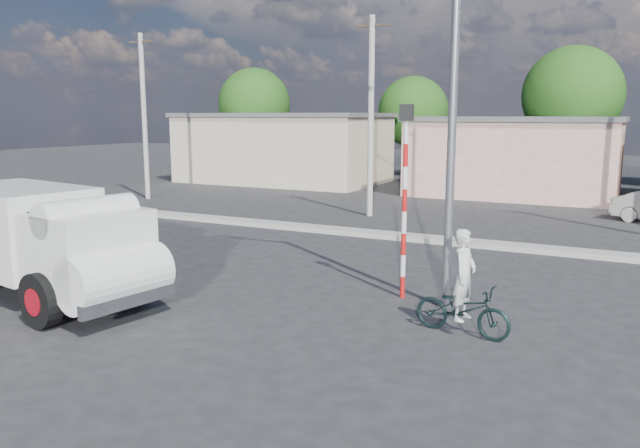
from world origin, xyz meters
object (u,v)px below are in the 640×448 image
at_px(cyclist, 463,290).
at_px(traffic_pole, 405,185).
at_px(streetlight, 446,74).
at_px(bicycle, 463,310).
at_px(truck, 46,241).

distance_m(cyclist, traffic_pole, 3.10).
bearing_deg(cyclist, streetlight, 38.92).
bearing_deg(bicycle, truck, 111.25).
distance_m(bicycle, cyclist, 0.38).
relative_size(bicycle, traffic_pole, 0.43).
xyz_separation_m(bicycle, streetlight, (-0.90, 1.50, 4.47)).
relative_size(truck, traffic_pole, 1.46).
relative_size(truck, cyclist, 3.65).
bearing_deg(truck, traffic_pole, 38.88).
xyz_separation_m(truck, bicycle, (8.79, 2.08, -0.90)).
xyz_separation_m(cyclist, traffic_pole, (-1.84, 1.80, 1.72)).
height_order(bicycle, cyclist, cyclist).
xyz_separation_m(truck, traffic_pole, (6.95, 3.88, 1.20)).
height_order(cyclist, streetlight, streetlight).
distance_m(truck, streetlight, 9.37).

